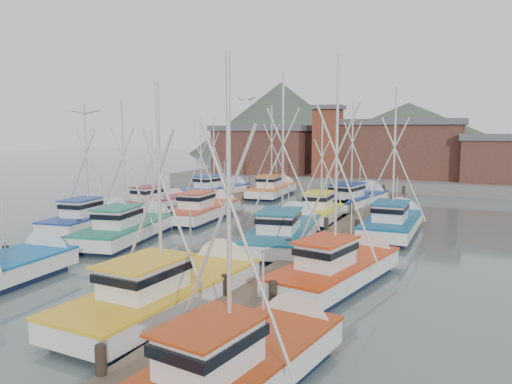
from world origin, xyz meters
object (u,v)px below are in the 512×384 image
at_px(lookout_tower, 328,141).
at_px(boat_12, 274,189).
at_px(boat_8, 206,210).
at_px(boat_4, 131,228).
at_px(boat_1, 175,290).

height_order(lookout_tower, boat_12, lookout_tower).
relative_size(lookout_tower, boat_8, 0.90).
distance_m(lookout_tower, boat_4, 34.31).
bearing_deg(boat_8, boat_1, -68.67).
height_order(lookout_tower, boat_8, lookout_tower).
distance_m(boat_1, boat_4, 13.08).
height_order(lookout_tower, boat_4, lookout_tower).
xyz_separation_m(lookout_tower, boat_1, (6.39, -43.07, -4.87)).
xyz_separation_m(boat_1, boat_8, (-8.67, 17.50, -0.00)).
bearing_deg(boat_12, boat_8, -94.13).
bearing_deg(lookout_tower, boat_1, -81.56).
relative_size(lookout_tower, boat_4, 0.87).
relative_size(lookout_tower, boat_12, 0.84).
relative_size(boat_4, boat_8, 1.03).
bearing_deg(boat_4, boat_12, 78.75).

